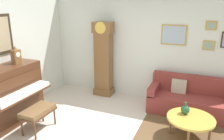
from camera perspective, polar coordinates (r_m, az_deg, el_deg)
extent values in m
cube|color=silver|center=(5.83, 8.19, 6.07)|extent=(5.30, 0.10, 2.80)
cube|color=#B28E3D|center=(5.56, 23.78, 5.85)|extent=(0.26, 0.03, 0.22)
cube|color=gray|center=(5.54, 23.78, 5.82)|extent=(0.20, 0.01, 0.16)
cube|color=#B28E3D|center=(5.57, 15.73, 8.76)|extent=(0.60, 0.03, 0.48)
cube|color=#9EB2C1|center=(5.55, 15.70, 8.74)|extent=(0.54, 0.01, 0.42)
cube|color=#B28E3D|center=(5.50, 24.34, 10.44)|extent=(0.24, 0.03, 0.20)
cube|color=gray|center=(5.48, 24.34, 10.42)|extent=(0.18, 0.01, 0.14)
cube|color=brown|center=(4.78, 20.22, -15.52)|extent=(2.10, 1.50, 0.01)
cube|color=#4C2B19|center=(5.17, -25.25, -5.91)|extent=(0.60, 1.44, 1.24)
cube|color=#4C2B19|center=(4.85, -21.89, -6.20)|extent=(0.28, 1.38, 0.04)
cube|color=white|center=(4.83, -21.97, -5.55)|extent=(0.26, 1.32, 0.08)
cube|color=#4C2B19|center=(4.82, -23.22, -2.67)|extent=(0.03, 1.20, 0.20)
cube|color=#4C2B19|center=(4.72, -18.62, -10.51)|extent=(0.42, 0.70, 0.04)
cube|color=brown|center=(4.69, -18.69, -9.86)|extent=(0.40, 0.68, 0.08)
cylinder|color=#4C2B19|center=(4.53, -19.34, -14.73)|extent=(0.04, 0.04, 0.36)
cylinder|color=#4C2B19|center=(4.92, -14.65, -11.60)|extent=(0.04, 0.04, 0.36)
cylinder|color=#4C2B19|center=(4.73, -22.32, -13.63)|extent=(0.04, 0.04, 0.36)
cylinder|color=#4C2B19|center=(5.10, -17.57, -10.76)|extent=(0.04, 0.04, 0.36)
cube|color=brown|center=(6.27, -2.16, -5.48)|extent=(0.52, 0.34, 0.18)
cube|color=brown|center=(6.01, -2.25, 1.58)|extent=(0.44, 0.28, 1.78)
cube|color=brown|center=(5.82, -2.36, 11.01)|extent=(0.52, 0.32, 0.28)
cylinder|color=gold|center=(5.69, -3.03, 10.85)|extent=(0.30, 0.02, 0.30)
cylinder|color=gold|center=(5.95, -2.46, 2.02)|extent=(0.03, 0.03, 0.70)
cube|color=maroon|center=(5.50, 19.59, -8.51)|extent=(1.90, 0.80, 0.42)
cube|color=maroon|center=(5.63, 20.21, -3.48)|extent=(1.90, 0.20, 0.44)
cube|color=maroon|center=(5.48, 10.89, -4.60)|extent=(0.18, 0.80, 0.20)
cube|color=#B7AD93|center=(5.51, 16.96, -4.05)|extent=(0.34, 0.12, 0.32)
cylinder|color=gold|center=(4.48, 19.74, -11.76)|extent=(0.88, 0.88, 0.04)
torus|color=brown|center=(4.48, 19.74, -11.76)|extent=(0.88, 0.88, 0.04)
cylinder|color=brown|center=(4.90, 19.78, -12.03)|extent=(0.04, 0.04, 0.39)
cylinder|color=brown|center=(4.59, 24.08, -14.62)|extent=(0.04, 0.04, 0.39)
cylinder|color=brown|center=(4.28, 19.11, -16.51)|extent=(0.04, 0.04, 0.39)
cylinder|color=brown|center=(4.60, 14.89, -13.54)|extent=(0.04, 0.04, 0.39)
cube|color=brown|center=(5.13, -23.61, 3.20)|extent=(0.12, 0.18, 0.30)
cylinder|color=white|center=(5.08, -23.19, 3.70)|extent=(0.01, 0.11, 0.11)
cone|color=brown|center=(5.10, -23.86, 5.28)|extent=(0.10, 0.10, 0.08)
cylinder|color=#234C33|center=(4.57, 18.37, -10.63)|extent=(0.09, 0.09, 0.01)
sphere|color=#285638|center=(4.54, 18.46, -9.74)|extent=(0.17, 0.17, 0.17)
cylinder|color=#285638|center=(4.49, 18.60, -8.43)|extent=(0.04, 0.04, 0.08)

